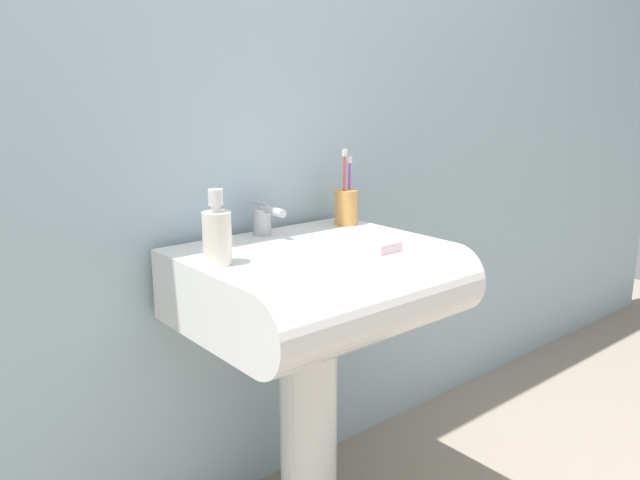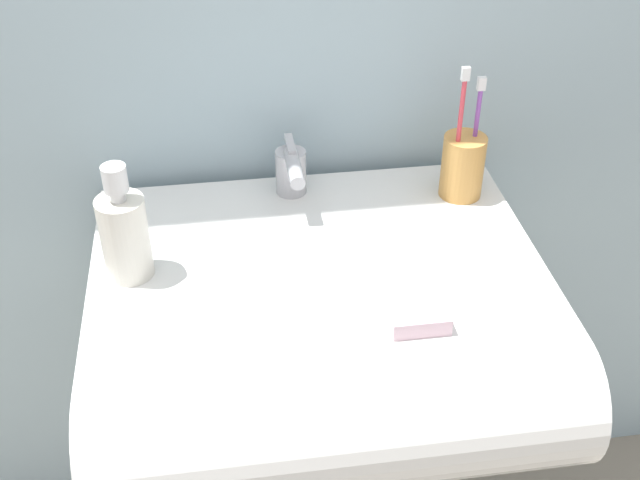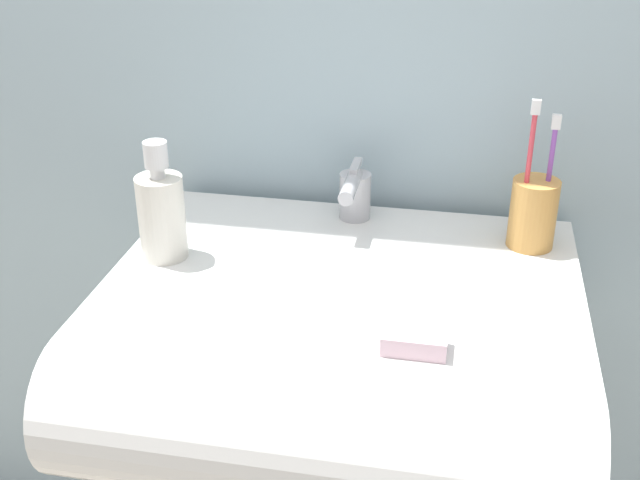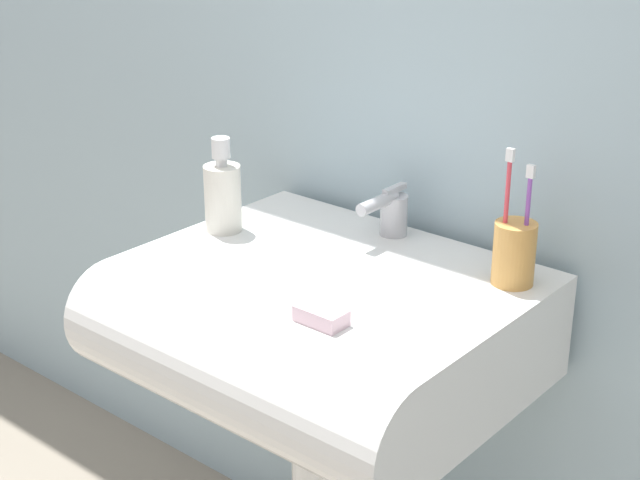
% 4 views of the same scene
% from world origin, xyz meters
% --- Properties ---
extents(sink_basin, '(0.62, 0.53, 0.18)m').
position_xyz_m(sink_basin, '(0.00, -0.06, 0.70)').
color(sink_basin, white).
rests_on(sink_basin, sink_pedestal).
extents(faucet, '(0.05, 0.12, 0.09)m').
position_xyz_m(faucet, '(-0.01, 0.17, 0.83)').
color(faucet, '#B7B7BC').
rests_on(faucet, sink_basin).
extents(toothbrush_cup, '(0.07, 0.07, 0.22)m').
position_xyz_m(toothbrush_cup, '(0.25, 0.13, 0.84)').
color(toothbrush_cup, '#D19347').
rests_on(toothbrush_cup, sink_basin).
extents(soap_bottle, '(0.06, 0.06, 0.17)m').
position_xyz_m(soap_bottle, '(-0.26, 0.00, 0.85)').
color(soap_bottle, silver).
rests_on(soap_bottle, sink_basin).
extents(bar_soap, '(0.07, 0.04, 0.02)m').
position_xyz_m(bar_soap, '(0.11, -0.16, 0.80)').
color(bar_soap, silver).
rests_on(bar_soap, sink_basin).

